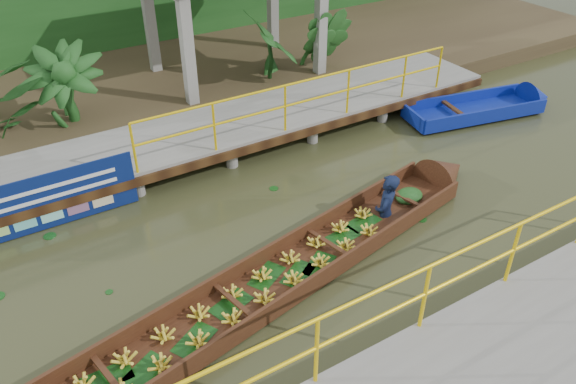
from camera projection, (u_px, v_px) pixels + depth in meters
ground at (252, 254)px, 9.33m from camera, size 80.00×80.00×0.00m
land_strip at (114, 87)px, 14.52m from camera, size 30.00×8.00×0.45m
far_dock at (172, 143)px, 11.50m from camera, size 16.00×2.06×1.66m
vendor_boat at (297, 263)px, 8.82m from camera, size 9.75×2.83×2.01m
moored_blue_boat at (506, 105)px, 13.77m from camera, size 4.04×1.75×0.93m
blue_banner at (38, 204)px, 9.56m from camera, size 3.40×0.04×1.06m
tropical_plants at (53, 90)px, 11.57m from camera, size 14.46×1.46×1.82m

